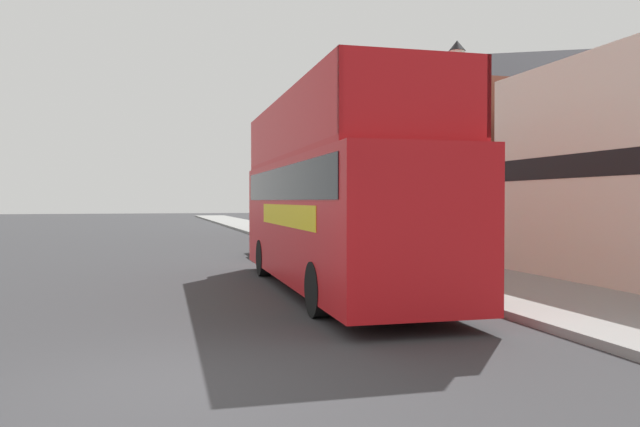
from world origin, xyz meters
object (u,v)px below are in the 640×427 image
(lamp_post_nearest, at_px, (457,120))
(lamp_post_second, at_px, (353,152))
(tour_bus, at_px, (333,207))
(parked_car_ahead_of_bus, at_px, (285,238))

(lamp_post_nearest, distance_m, lamp_post_second, 7.18)
(tour_bus, bearing_deg, lamp_post_second, 68.67)
(lamp_post_nearest, bearing_deg, parked_car_ahead_of_bus, 98.97)
(parked_car_ahead_of_bus, xyz_separation_m, lamp_post_nearest, (1.56, -9.88, 3.04))
(tour_bus, distance_m, lamp_post_nearest, 3.27)
(parked_car_ahead_of_bus, distance_m, lamp_post_nearest, 10.45)
(tour_bus, height_order, lamp_post_nearest, lamp_post_nearest)
(tour_bus, relative_size, lamp_post_second, 2.01)
(tour_bus, bearing_deg, lamp_post_nearest, -28.95)
(parked_car_ahead_of_bus, bearing_deg, lamp_post_second, -56.79)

